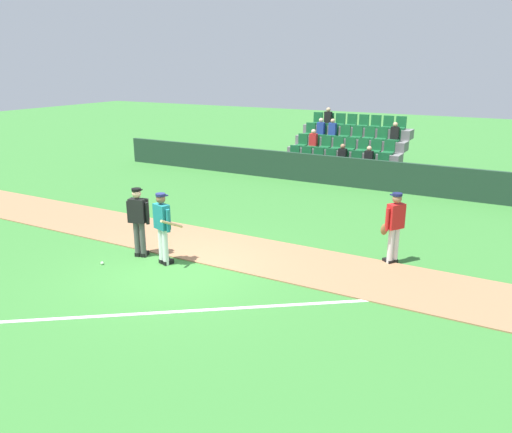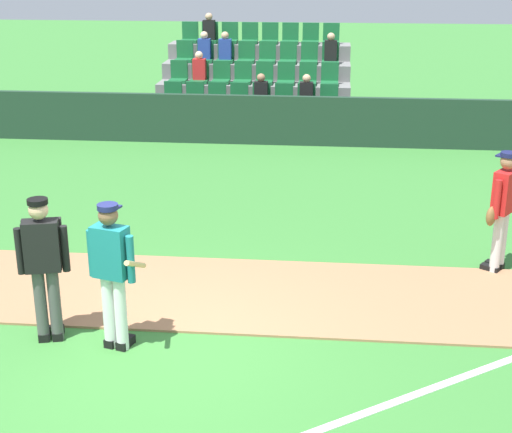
{
  "view_description": "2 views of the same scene",
  "coord_description": "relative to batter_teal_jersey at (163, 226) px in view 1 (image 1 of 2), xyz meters",
  "views": [
    {
      "loc": [
        6.92,
        -8.63,
        4.66
      ],
      "look_at": [
        1.37,
        1.49,
        1.1
      ],
      "focal_mm": 35.05,
      "sensor_mm": 36.0,
      "label": 1
    },
    {
      "loc": [
        1.95,
        -7.48,
        4.41
      ],
      "look_at": [
        1.08,
        1.4,
        1.22
      ],
      "focal_mm": 53.35,
      "sensor_mm": 36.0,
      "label": 2
    }
  ],
  "objects": [
    {
      "name": "runner_red_jersey",
      "position": [
        4.8,
        2.67,
        -0.01
      ],
      "size": [
        0.5,
        0.56,
        1.76
      ],
      "color": "silver",
      "rests_on": "ground"
    },
    {
      "name": "umpire_home_plate",
      "position": [
        -0.84,
        0.12,
        0.03
      ],
      "size": [
        0.57,
        0.37,
        1.76
      ],
      "color": "#4C4C4C",
      "rests_on": "ground"
    },
    {
      "name": "foul_line_chalk",
      "position": [
        3.41,
        -0.63,
        -0.96
      ],
      "size": [
        9.77,
        7.13,
        0.01
      ],
      "primitive_type": "cube",
      "rotation": [
        0.0,
        0.0,
        0.63
      ],
      "color": "white",
      "rests_on": "ground"
    },
    {
      "name": "stadium_bleachers",
      "position": [
        0.41,
        12.02,
        -0.22
      ],
      "size": [
        5.0,
        3.8,
        2.7
      ],
      "color": "slate",
      "rests_on": "ground"
    },
    {
      "name": "ground_plane",
      "position": [
        0.41,
        -0.13,
        -0.97
      ],
      "size": [
        80.0,
        80.0,
        0.0
      ],
      "primitive_type": "plane",
      "color": "#387A33"
    },
    {
      "name": "batter_teal_jersey",
      "position": [
        0.0,
        0.0,
        0.0
      ],
      "size": [
        0.59,
        0.8,
        1.76
      ],
      "color": "white",
      "rests_on": "ground"
    },
    {
      "name": "dugout_fence",
      "position": [
        0.41,
        9.72,
        -0.39
      ],
      "size": [
        20.0,
        0.16,
        1.15
      ],
      "primitive_type": "cube",
      "color": "#1E3828",
      "rests_on": "ground"
    },
    {
      "name": "baseball",
      "position": [
        -1.3,
        -0.76,
        -0.93
      ],
      "size": [
        0.07,
        0.07,
        0.07
      ],
      "primitive_type": "sphere",
      "color": "white",
      "rests_on": "ground"
    },
    {
      "name": "infield_dirt_path",
      "position": [
        0.41,
        1.55,
        -0.95
      ],
      "size": [
        28.0,
        2.28,
        0.03
      ],
      "primitive_type": "cube",
      "color": "#9E704C",
      "rests_on": "ground"
    }
  ]
}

